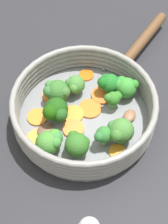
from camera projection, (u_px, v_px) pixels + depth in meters
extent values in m
plane|color=#232327|center=(84.00, 120.00, 0.75)|extent=(4.00, 4.00, 0.00)
cylinder|color=gray|center=(84.00, 118.00, 0.74)|extent=(0.26, 0.26, 0.01)
torus|color=gray|center=(84.00, 115.00, 0.73)|extent=(0.28, 0.28, 0.01)
torus|color=gray|center=(84.00, 111.00, 0.72)|extent=(0.28, 0.28, 0.01)
torus|color=gray|center=(84.00, 108.00, 0.71)|extent=(0.28, 0.28, 0.01)
torus|color=gray|center=(84.00, 104.00, 0.70)|extent=(0.28, 0.28, 0.01)
torus|color=gray|center=(84.00, 100.00, 0.69)|extent=(0.28, 0.28, 0.01)
cylinder|color=brown|center=(142.00, 42.00, 0.83)|extent=(0.19, 0.11, 0.02)
sphere|color=gray|center=(129.00, 82.00, 0.78)|extent=(0.01, 0.01, 0.01)
sphere|color=gray|center=(104.00, 69.00, 0.80)|extent=(0.01, 0.01, 0.01)
cylinder|color=#F99636|center=(39.00, 140.00, 0.70)|extent=(0.06, 0.06, 0.00)
cylinder|color=orange|center=(73.00, 114.00, 0.73)|extent=(0.06, 0.06, 0.00)
cylinder|color=orange|center=(117.00, 151.00, 0.69)|extent=(0.04, 0.04, 0.00)
cylinder|color=orange|center=(102.00, 95.00, 0.76)|extent=(0.05, 0.05, 0.01)
cylinder|color=orange|center=(51.00, 96.00, 0.76)|extent=(0.05, 0.05, 0.01)
cylinder|color=orange|center=(74.00, 129.00, 0.71)|extent=(0.06, 0.06, 0.01)
cylinder|color=#E45C10|center=(86.00, 75.00, 0.79)|extent=(0.03, 0.03, 0.00)
cylinder|color=orange|center=(37.00, 117.00, 0.73)|extent=(0.05, 0.05, 0.00)
cylinder|color=orange|center=(90.00, 109.00, 0.74)|extent=(0.05, 0.05, 0.00)
cylinder|color=olive|center=(109.00, 89.00, 0.76)|extent=(0.02, 0.02, 0.02)
sphere|color=#1D6A21|center=(110.00, 83.00, 0.75)|extent=(0.04, 0.04, 0.04)
sphere|color=#227426|center=(105.00, 79.00, 0.75)|extent=(0.02, 0.02, 0.02)
sphere|color=#17601C|center=(103.00, 82.00, 0.74)|extent=(0.02, 0.02, 0.02)
cylinder|color=#8BA36D|center=(126.00, 93.00, 0.76)|extent=(0.01, 0.01, 0.01)
sphere|color=#35862F|center=(126.00, 88.00, 0.74)|extent=(0.04, 0.04, 0.04)
sphere|color=#2C7E25|center=(134.00, 84.00, 0.74)|extent=(0.02, 0.02, 0.02)
sphere|color=#2B822E|center=(121.00, 82.00, 0.74)|extent=(0.02, 0.02, 0.02)
sphere|color=#318034|center=(119.00, 85.00, 0.74)|extent=(0.03, 0.03, 0.03)
cylinder|color=#79A54C|center=(57.00, 115.00, 0.73)|extent=(0.01, 0.01, 0.02)
sphere|color=#1A4912|center=(56.00, 109.00, 0.71)|extent=(0.05, 0.05, 0.05)
sphere|color=#205019|center=(60.00, 114.00, 0.70)|extent=(0.03, 0.03, 0.03)
sphere|color=#19480A|center=(50.00, 112.00, 0.69)|extent=(0.03, 0.03, 0.03)
cylinder|color=#65984D|center=(113.00, 104.00, 0.74)|extent=(0.01, 0.01, 0.02)
sphere|color=#2E7022|center=(113.00, 99.00, 0.73)|extent=(0.03, 0.03, 0.03)
sphere|color=#2F6C23|center=(108.00, 98.00, 0.72)|extent=(0.02, 0.02, 0.02)
sphere|color=#2B7923|center=(118.00, 96.00, 0.72)|extent=(0.02, 0.02, 0.02)
sphere|color=#316D1F|center=(117.00, 95.00, 0.72)|extent=(0.01, 0.01, 0.01)
cylinder|color=#7AAB66|center=(76.00, 90.00, 0.76)|extent=(0.01, 0.01, 0.02)
sphere|color=#417B35|center=(76.00, 84.00, 0.75)|extent=(0.04, 0.04, 0.04)
sphere|color=#41792C|center=(74.00, 88.00, 0.74)|extent=(0.02, 0.02, 0.02)
sphere|color=#3A712D|center=(69.00, 83.00, 0.75)|extent=(0.02, 0.02, 0.02)
cylinder|color=#81AE6E|center=(104.00, 140.00, 0.69)|extent=(0.01, 0.01, 0.02)
sphere|color=#2E722C|center=(104.00, 135.00, 0.67)|extent=(0.03, 0.03, 0.03)
sphere|color=#247435|center=(99.00, 135.00, 0.67)|extent=(0.01, 0.01, 0.01)
sphere|color=#2B6B30|center=(99.00, 137.00, 0.67)|extent=(0.02, 0.02, 0.02)
cylinder|color=#769659|center=(76.00, 151.00, 0.68)|extent=(0.01, 0.01, 0.02)
sphere|color=#2F6622|center=(76.00, 145.00, 0.66)|extent=(0.04, 0.04, 0.04)
sphere|color=#286C1C|center=(84.00, 142.00, 0.66)|extent=(0.02, 0.02, 0.02)
sphere|color=#2B651E|center=(74.00, 137.00, 0.67)|extent=(0.02, 0.02, 0.02)
cylinder|color=#84AC5C|center=(58.00, 97.00, 0.75)|extent=(0.02, 0.02, 0.01)
sphere|color=#336929|center=(57.00, 91.00, 0.74)|extent=(0.05, 0.05, 0.05)
sphere|color=#3A7233|center=(50.00, 86.00, 0.73)|extent=(0.02, 0.02, 0.02)
sphere|color=#3B672E|center=(65.00, 92.00, 0.73)|extent=(0.02, 0.02, 0.02)
sphere|color=#326830|center=(49.00, 91.00, 0.73)|extent=(0.02, 0.02, 0.02)
cylinder|color=#5C9050|center=(120.00, 137.00, 0.70)|extent=(0.01, 0.01, 0.02)
sphere|color=#407832|center=(121.00, 131.00, 0.68)|extent=(0.05, 0.05, 0.05)
sphere|color=#3B733A|center=(113.00, 126.00, 0.68)|extent=(0.02, 0.02, 0.02)
sphere|color=#38702A|center=(117.00, 135.00, 0.66)|extent=(0.02, 0.02, 0.02)
cylinder|color=#5C8A47|center=(49.00, 148.00, 0.68)|extent=(0.01, 0.01, 0.01)
sphere|color=#40802F|center=(48.00, 143.00, 0.67)|extent=(0.04, 0.04, 0.04)
sphere|color=#3F842A|center=(55.00, 137.00, 0.67)|extent=(0.03, 0.03, 0.03)
sphere|color=#3A7D31|center=(56.00, 143.00, 0.66)|extent=(0.02, 0.02, 0.02)
sphere|color=#377837|center=(56.00, 138.00, 0.67)|extent=(0.03, 0.03, 0.03)
ellipsoid|color=brown|center=(45.00, 129.00, 0.71)|extent=(0.04, 0.04, 0.01)
ellipsoid|color=#8A5D42|center=(129.00, 116.00, 0.73)|extent=(0.04, 0.03, 0.01)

